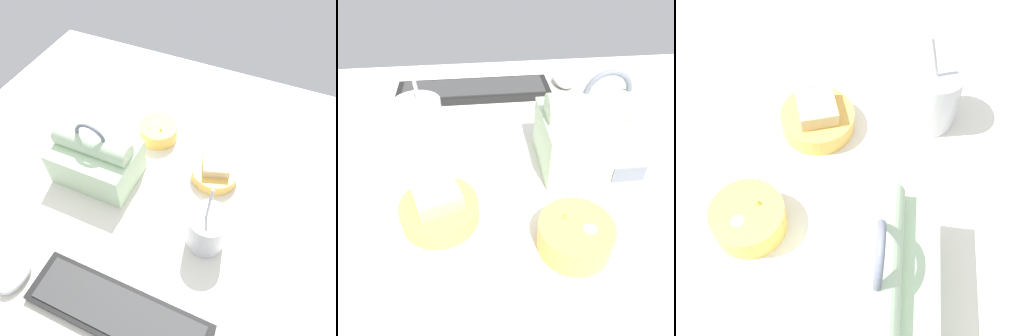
% 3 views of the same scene
% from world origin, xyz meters
% --- Properties ---
extents(desk_surface, '(1.40, 1.10, 0.02)m').
position_xyz_m(desk_surface, '(0.00, 0.00, 0.01)').
color(desk_surface, silver).
rests_on(desk_surface, ground).
extents(keyboard, '(0.40, 0.11, 0.02)m').
position_xyz_m(keyboard, '(-0.04, 0.36, 0.03)').
color(keyboard, black).
rests_on(keyboard, desk_surface).
extents(lunch_bag, '(0.22, 0.16, 0.19)m').
position_xyz_m(lunch_bag, '(0.19, 0.05, 0.09)').
color(lunch_bag, '#B7D6AD').
rests_on(lunch_bag, desk_surface).
extents(soup_cup, '(0.09, 0.09, 0.19)m').
position_xyz_m(soup_cup, '(-0.15, 0.13, 0.08)').
color(soup_cup, silver).
rests_on(soup_cup, desk_surface).
extents(bento_bowl_sandwich, '(0.13, 0.13, 0.06)m').
position_xyz_m(bento_bowl_sandwich, '(-0.11, -0.06, 0.04)').
color(bento_bowl_sandwich, '#EAB24C').
rests_on(bento_bowl_sandwich, desk_surface).
extents(bento_bowl_snacks, '(0.11, 0.11, 0.06)m').
position_xyz_m(bento_bowl_snacks, '(0.10, -0.14, 0.05)').
color(bento_bowl_snacks, '#EAB24C').
rests_on(bento_bowl_snacks, desk_surface).
extents(computer_mouse, '(0.06, 0.09, 0.03)m').
position_xyz_m(computer_mouse, '(0.21, 0.38, 0.04)').
color(computer_mouse, silver).
rests_on(computer_mouse, desk_surface).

